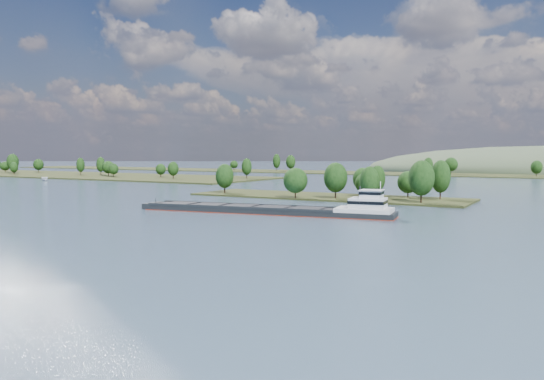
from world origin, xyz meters
The scene contains 6 objects.
ground centered at (0.00, 120.00, 0.00)m, with size 1800.00×1800.00×0.00m, color #344259.
tree_island centered at (6.98, 178.45, 4.09)m, with size 100.00×33.84×14.46m.
left_bank centered at (-229.89, 260.04, 0.88)m, with size 300.00×80.00×16.14m.
back_shoreline centered at (9.96, 399.78, 0.76)m, with size 900.00×60.00×15.73m.
cargo_barge centered at (10.00, 127.27, 1.21)m, with size 71.35×19.15×9.59m.
motorboat centered at (-186.09, 203.42, 1.21)m, with size 2.35×6.26×2.42m, color silver.
Camera 1 is at (77.39, 5.52, 16.12)m, focal length 35.00 mm.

